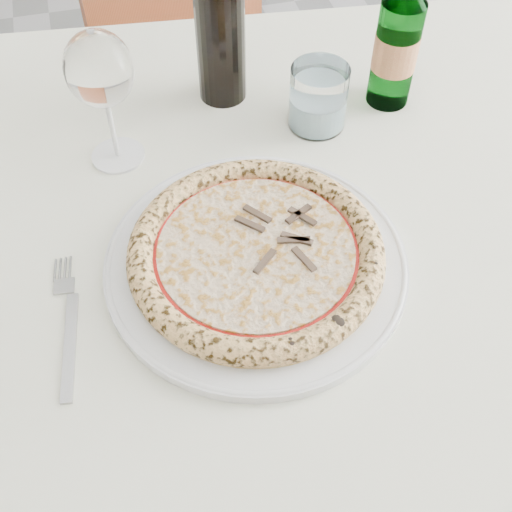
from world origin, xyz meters
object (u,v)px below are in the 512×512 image
at_px(plate, 256,262).
at_px(wine_glass, 100,72).
at_px(tumbler, 318,101).
at_px(chair_far, 195,40).
at_px(wine_bottle, 220,20).
at_px(pizza, 256,253).
at_px(dining_table, 238,247).
at_px(beer_bottle, 397,42).

relative_size(plate, wine_glass, 1.88).
height_order(plate, tumbler, tumbler).
distance_m(chair_far, wine_bottle, 0.62).
bearing_deg(pizza, chair_far, 84.66).
height_order(chair_far, pizza, chair_far).
bearing_deg(dining_table, wine_bottle, 81.17).
xyz_separation_m(dining_table, chair_far, (0.08, 0.75, -0.14)).
xyz_separation_m(plate, pizza, (-0.00, -0.00, 0.02)).
bearing_deg(wine_glass, dining_table, -45.67).
xyz_separation_m(pizza, beer_bottle, (0.28, 0.27, 0.07)).
height_order(wine_glass, wine_bottle, wine_bottle).
distance_m(plate, pizza, 0.02).
bearing_deg(wine_bottle, plate, -96.28).
relative_size(dining_table, tumbler, 17.98).
relative_size(dining_table, chair_far, 1.82).
height_order(dining_table, chair_far, chair_far).
bearing_deg(dining_table, pizza, -90.00).
bearing_deg(plate, chair_far, 84.67).
bearing_deg(plate, wine_bottle, 83.72).
xyz_separation_m(plate, wine_glass, (-0.14, 0.24, 0.13)).
bearing_deg(pizza, beer_bottle, 43.61).
bearing_deg(tumbler, dining_table, -138.24).
bearing_deg(tumbler, chair_far, 97.12).
height_order(chair_far, plate, chair_far).
bearing_deg(beer_bottle, chair_far, 108.87).
bearing_deg(dining_table, beer_bottle, 30.74).
bearing_deg(wine_bottle, pizza, -96.29).
relative_size(dining_table, pizza, 5.49).
bearing_deg(pizza, dining_table, 90.00).
bearing_deg(plate, beer_bottle, 43.61).
bearing_deg(wine_glass, beer_bottle, 3.35).
height_order(dining_table, wine_bottle, wine_bottle).
bearing_deg(dining_table, chair_far, 83.96).
relative_size(tumbler, wine_bottle, 0.32).
bearing_deg(pizza, wine_glass, 119.79).
relative_size(chair_far, plate, 2.53).
distance_m(dining_table, pizza, 0.15).
relative_size(pizza, tumbler, 3.27).
bearing_deg(wine_bottle, dining_table, -98.83).
bearing_deg(tumbler, pizza, -123.09).
bearing_deg(chair_far, plate, -95.33).
bearing_deg(pizza, plate, 18.31).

